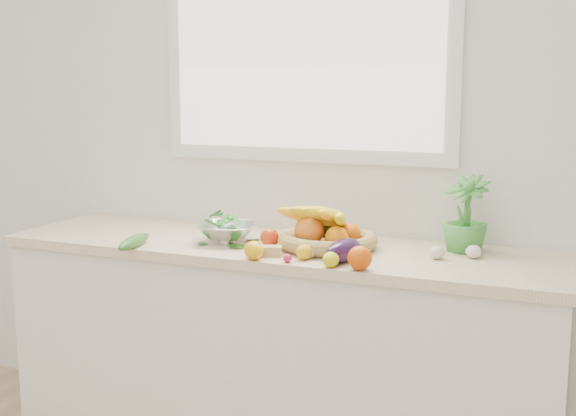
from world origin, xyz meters
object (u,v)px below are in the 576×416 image
at_px(potted_herb, 465,216).
at_px(colander_with_spinach, 227,227).
at_px(apple, 270,238).
at_px(fruit_basket, 327,234).
at_px(eggplant, 344,250).
at_px(cucumber, 134,242).

bearing_deg(potted_herb, colander_with_spinach, -167.17).
relative_size(apple, colander_with_spinach, 0.27).
xyz_separation_m(apple, fruit_basket, (0.21, 0.07, 0.02)).
distance_m(eggplant, colander_with_spinach, 0.55).
distance_m(fruit_basket, colander_with_spinach, 0.41).
bearing_deg(cucumber, apple, 23.09).
xyz_separation_m(apple, eggplant, (0.34, -0.11, 0.00)).
height_order(potted_herb, colander_with_spinach, potted_herb).
distance_m(cucumber, potted_herb, 1.27).
bearing_deg(apple, cucumber, -156.91).
relative_size(apple, potted_herb, 0.24).
bearing_deg(colander_with_spinach, potted_herb, 12.83).
xyz_separation_m(fruit_basket, colander_with_spinach, (-0.40, -0.05, 0.01)).
xyz_separation_m(cucumber, potted_herb, (1.19, 0.43, 0.11)).
height_order(eggplant, cucumber, eggplant).
xyz_separation_m(eggplant, fruit_basket, (-0.13, 0.18, 0.01)).
height_order(apple, colander_with_spinach, colander_with_spinach).
distance_m(apple, fruit_basket, 0.22).
bearing_deg(apple, potted_herb, 17.41).
distance_m(potted_herb, fruit_basket, 0.53).
height_order(potted_herb, fruit_basket, potted_herb).
bearing_deg(apple, colander_with_spinach, 174.93).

